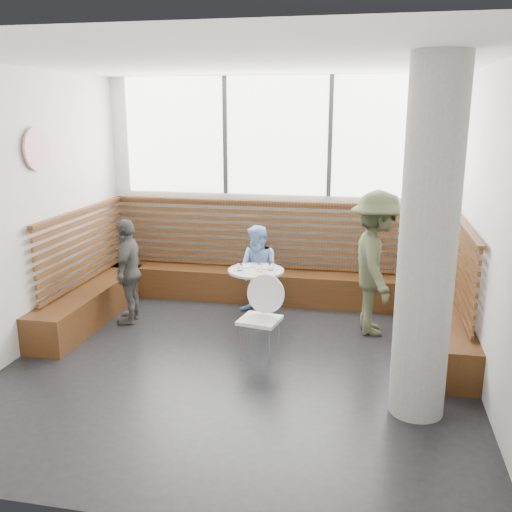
% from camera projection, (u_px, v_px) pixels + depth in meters
% --- Properties ---
extents(room, '(5.00, 5.00, 3.20)m').
position_uv_depth(room, '(237.00, 223.00, 5.88)').
color(room, silver).
rests_on(room, ground).
extents(booth, '(5.00, 2.50, 1.44)m').
position_uv_depth(booth, '(267.00, 284.00, 7.85)').
color(booth, '#442611').
rests_on(booth, ground).
extents(concrete_column, '(0.50, 0.50, 3.20)m').
position_uv_depth(concrete_column, '(428.00, 245.00, 4.95)').
color(concrete_column, gray).
rests_on(concrete_column, ground).
extents(wall_art, '(0.03, 0.50, 0.50)m').
position_uv_depth(wall_art, '(36.00, 149.00, 6.55)').
color(wall_art, white).
rests_on(wall_art, room).
extents(cafe_table, '(0.72, 0.72, 0.74)m').
position_uv_depth(cafe_table, '(256.00, 285.00, 7.38)').
color(cafe_table, silver).
rests_on(cafe_table, ground).
extents(cafe_chair, '(0.45, 0.44, 0.93)m').
position_uv_depth(cafe_chair, '(261.00, 310.00, 6.41)').
color(cafe_chair, white).
rests_on(cafe_chair, ground).
extents(adult_man, '(0.83, 1.25, 1.80)m').
position_uv_depth(adult_man, '(376.00, 263.00, 7.02)').
color(adult_man, '#434830').
rests_on(adult_man, ground).
extents(child_back, '(0.73, 0.65, 1.24)m').
position_uv_depth(child_back, '(259.00, 271.00, 7.71)').
color(child_back, '#89B3EE').
rests_on(child_back, ground).
extents(child_left, '(0.44, 0.85, 1.38)m').
position_uv_depth(child_left, '(129.00, 271.00, 7.44)').
color(child_left, '#534F4B').
rests_on(child_left, ground).
extents(plate_near, '(0.20, 0.20, 0.01)m').
position_uv_depth(plate_near, '(246.00, 266.00, 7.47)').
color(plate_near, white).
rests_on(plate_near, cafe_table).
extents(plate_far, '(0.22, 0.22, 0.02)m').
position_uv_depth(plate_far, '(266.00, 267.00, 7.44)').
color(plate_far, white).
rests_on(plate_far, cafe_table).
extents(glass_left, '(0.07, 0.07, 0.10)m').
position_uv_depth(glass_left, '(240.00, 267.00, 7.27)').
color(glass_left, white).
rests_on(glass_left, cafe_table).
extents(glass_mid, '(0.07, 0.07, 0.11)m').
position_uv_depth(glass_mid, '(260.00, 268.00, 7.21)').
color(glass_mid, white).
rests_on(glass_mid, cafe_table).
extents(glass_right, '(0.07, 0.07, 0.11)m').
position_uv_depth(glass_right, '(271.00, 266.00, 7.29)').
color(glass_right, white).
rests_on(glass_right, cafe_table).
extents(menu_card, '(0.21, 0.18, 0.00)m').
position_uv_depth(menu_card, '(255.00, 273.00, 7.17)').
color(menu_card, '#A5C64C').
rests_on(menu_card, cafe_table).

